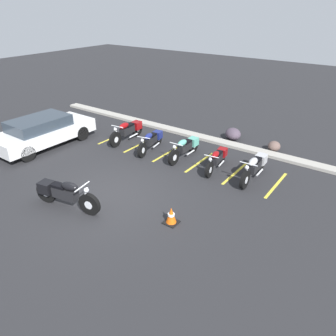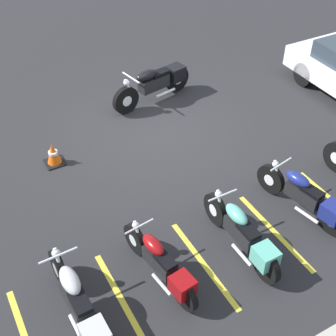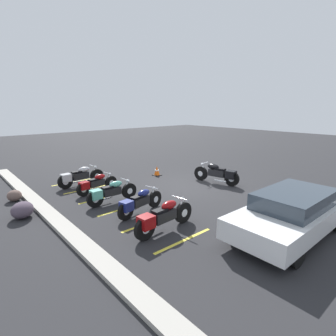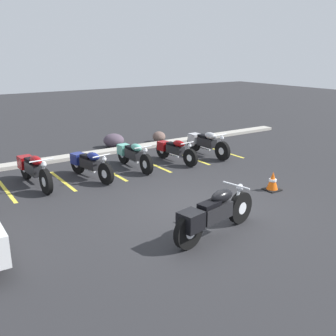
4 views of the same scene
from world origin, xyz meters
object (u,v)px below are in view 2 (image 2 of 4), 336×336
Objects in this scene: parked_bike_2 at (244,235)px; parked_bike_4 at (79,305)px; parked_bike_3 at (162,264)px; traffic_cone at (53,154)px; motorcycle_black_featured at (156,83)px; parked_bike_1 at (306,197)px.

parked_bike_2 is 2.94m from parked_bike_4.
parked_bike_3 is 3.86m from traffic_cone.
parked_bike_3 reaches higher than traffic_cone.
parked_bike_2 is 1.07× the size of parked_bike_3.
motorcycle_black_featured is 1.11× the size of parked_bike_2.
parked_bike_2 is at bearing 86.76° from parked_bike_1.
parked_bike_2 is 4.47m from traffic_cone.
parked_bike_3 is (3.08, 0.07, -0.02)m from parked_bike_1.
motorcycle_black_featured reaches higher than parked_bike_2.
motorcycle_black_featured is 5.65m from parked_bike_3.
motorcycle_black_featured is 4.55× the size of traffic_cone.
motorcycle_black_featured is at bearing -34.20° from parked_bike_3.
parked_bike_4 is at bearing 41.27° from motorcycle_black_featured.
traffic_cone is (2.08, -3.95, -0.20)m from parked_bike_2.
traffic_cone is at bearing 27.38° from parked_bike_2.
parked_bike_1 reaches higher than parked_bike_3.
parked_bike_1 is 4.52m from parked_bike_4.
motorcycle_black_featured is 5.28m from parked_bike_2.
parked_bike_4 is at bearing 77.62° from traffic_cone.
parked_bike_4 reaches higher than traffic_cone.
parked_bike_4 reaches higher than parked_bike_2.
parked_bike_2 is 0.95× the size of parked_bike_4.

